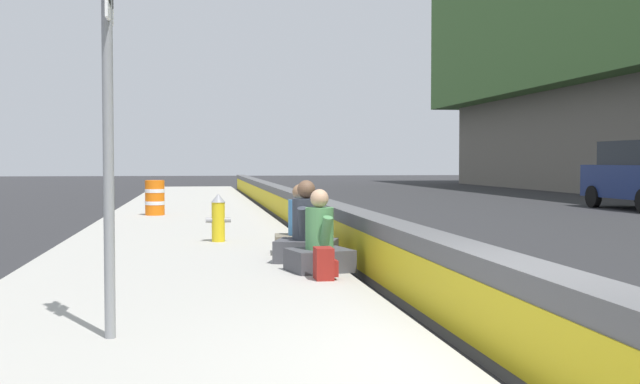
{
  "coord_description": "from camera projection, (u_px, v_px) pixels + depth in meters",
  "views": [
    {
      "loc": [
        -5.26,
        2.43,
        1.61
      ],
      "look_at": [
        8.07,
        0.3,
        1.07
      ],
      "focal_mm": 43.45,
      "sensor_mm": 36.0,
      "label": 1
    }
  ],
  "objects": [
    {
      "name": "backpack",
      "position": [
        325.0,
        264.0,
        9.61
      ],
      "size": [
        0.32,
        0.28,
        0.4
      ],
      "color": "maroon",
      "rests_on": "sidewalk_strip"
    },
    {
      "name": "fire_hydrant",
      "position": [
        218.0,
        217.0,
        14.12
      ],
      "size": [
        0.26,
        0.46,
        0.88
      ],
      "color": "gold",
      "rests_on": "sidewalk_strip"
    },
    {
      "name": "seated_person_foreground",
      "position": [
        319.0,
        246.0,
        10.33
      ],
      "size": [
        0.84,
        0.93,
        1.1
      ],
      "color": "#424247",
      "rests_on": "sidewalk_strip"
    },
    {
      "name": "construction_barrel",
      "position": [
        155.0,
        198.0,
        21.03
      ],
      "size": [
        0.54,
        0.54,
        0.95
      ],
      "color": "orange",
      "rests_on": "sidewalk_strip"
    },
    {
      "name": "seated_person_middle",
      "position": [
        306.0,
        236.0,
        11.31
      ],
      "size": [
        0.96,
        1.04,
        1.19
      ],
      "color": "#424247",
      "rests_on": "sidewalk_strip"
    },
    {
      "name": "ground_plane",
      "position": [
        535.0,
        382.0,
        5.63
      ],
      "size": [
        160.0,
        160.0,
        0.0
      ],
      "primitive_type": "plane",
      "color": "#2B2B2D",
      "rests_on": "ground"
    },
    {
      "name": "jersey_barrier",
      "position": [
        536.0,
        325.0,
        5.62
      ],
      "size": [
        76.0,
        0.45,
        0.85
      ],
      "color": "#545456",
      "rests_on": "ground_plane"
    },
    {
      "name": "route_sign_post",
      "position": [
        108.0,
        88.0,
        6.36
      ],
      "size": [
        0.44,
        0.09,
        3.6
      ],
      "color": "gray",
      "rests_on": "sidewalk_strip"
    },
    {
      "name": "seated_person_rear",
      "position": [
        300.0,
        232.0,
        12.29
      ],
      "size": [
        0.73,
        0.84,
        1.11
      ],
      "color": "#706651",
      "rests_on": "sidewalk_strip"
    }
  ]
}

